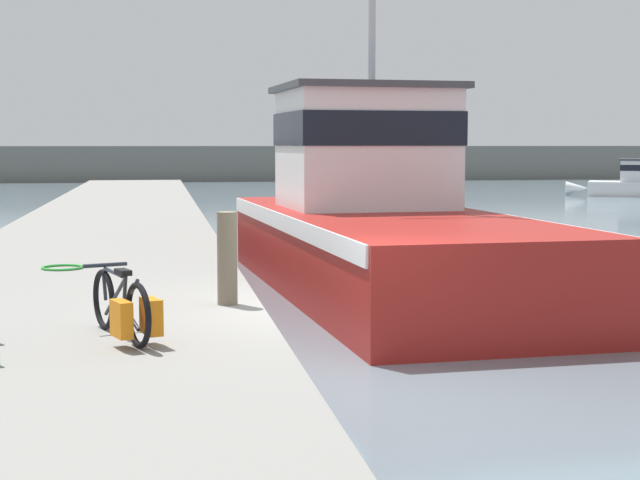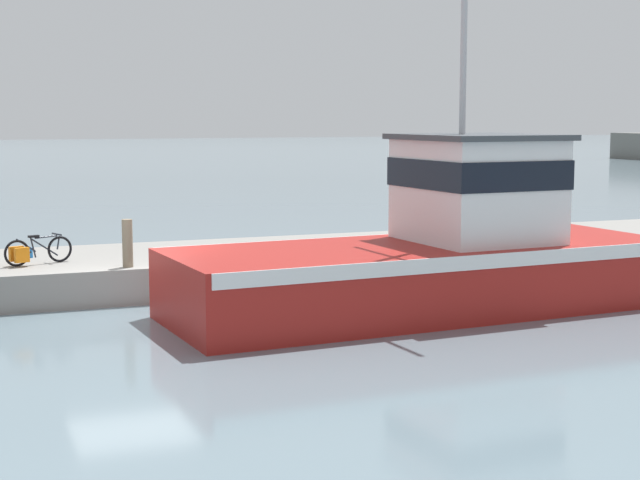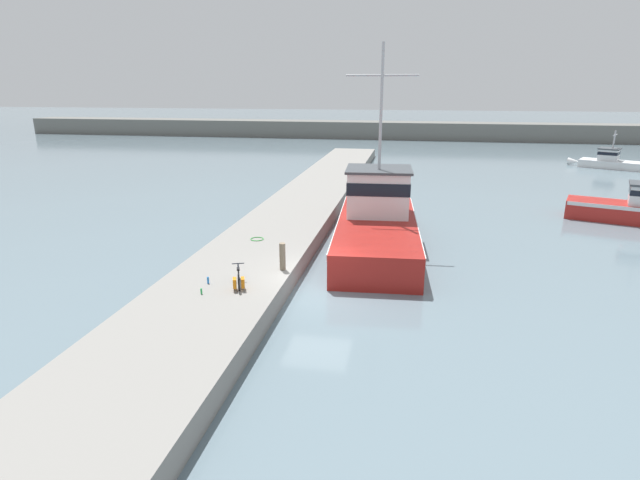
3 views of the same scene
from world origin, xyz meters
name	(u,v)px [view 2 (image 2 of 3)]	position (x,y,z in m)	size (l,w,h in m)	color
ground_plane	(129,316)	(0.00, 0.00, 0.00)	(320.00, 320.00, 0.00)	slate
dock_pier	(104,273)	(-3.31, 0.00, 0.41)	(4.56, 80.00, 0.81)	gray
fishing_boat_main	(445,250)	(1.74, 6.49, 1.28)	(4.45, 12.95, 9.52)	maroon
bicycle_touring	(32,252)	(-2.50, -1.70, 1.12)	(0.77, 1.55, 0.67)	black
mooring_post	(127,243)	(-1.42, 0.25, 1.35)	(0.23, 0.23, 1.07)	#756651
hose_coil	(255,246)	(-3.60, 3.90, 0.83)	(0.61, 0.61, 0.04)	green
water_bottle_on_curb	(31,253)	(-3.69, -1.62, 0.94)	(0.07, 0.07, 0.24)	blue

